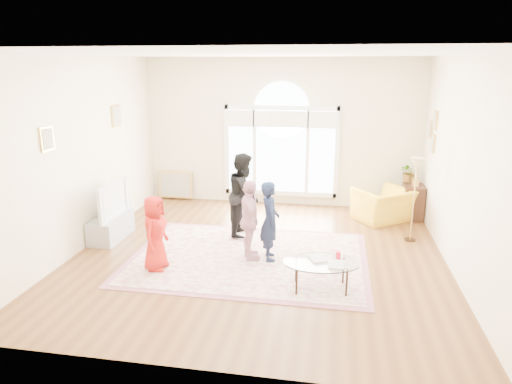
% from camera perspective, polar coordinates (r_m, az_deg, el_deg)
% --- Properties ---
extents(ground, '(6.00, 6.00, 0.00)m').
position_cam_1_polar(ground, '(7.61, 0.30, -7.91)').
color(ground, '#563319').
rests_on(ground, ground).
extents(room_shell, '(6.00, 6.00, 6.00)m').
position_cam_1_polar(room_shell, '(9.89, 3.12, 7.05)').
color(room_shell, beige).
rests_on(room_shell, ground).
extents(area_rug, '(3.60, 2.60, 0.02)m').
position_cam_1_polar(area_rug, '(7.50, -0.93, -8.22)').
color(area_rug, beige).
rests_on(area_rug, ground).
extents(rug_border, '(3.80, 2.80, 0.01)m').
position_cam_1_polar(rug_border, '(7.50, -0.93, -8.25)').
color(rug_border, '#9A5A68').
rests_on(rug_border, ground).
extents(tv_console, '(0.45, 1.00, 0.42)m').
position_cam_1_polar(tv_console, '(8.65, -17.66, -4.23)').
color(tv_console, '#999BA1').
rests_on(tv_console, ground).
extents(television, '(0.17, 1.09, 0.63)m').
position_cam_1_polar(television, '(8.49, -17.91, -0.91)').
color(television, black).
rests_on(television, tv_console).
extents(coffee_table, '(1.12, 0.78, 0.54)m').
position_cam_1_polar(coffee_table, '(6.43, 8.14, -8.82)').
color(coffee_table, silver).
rests_on(coffee_table, ground).
extents(armchair, '(1.33, 1.30, 0.66)m').
position_cam_1_polar(armchair, '(9.49, 15.58, -1.57)').
color(armchair, yellow).
rests_on(armchair, ground).
extents(side_cabinet, '(0.40, 0.50, 0.70)m').
position_cam_1_polar(side_cabinet, '(9.80, 19.00, -1.18)').
color(side_cabinet, black).
rests_on(side_cabinet, ground).
extents(floor_lamp, '(0.31, 0.31, 1.51)m').
position_cam_1_polar(floor_lamp, '(8.33, 19.43, 2.53)').
color(floor_lamp, black).
rests_on(floor_lamp, ground).
extents(plant_pedestal, '(0.20, 0.20, 0.70)m').
position_cam_1_polar(plant_pedestal, '(10.02, 18.34, -0.76)').
color(plant_pedestal, white).
rests_on(plant_pedestal, ground).
extents(potted_plant, '(0.47, 0.43, 0.44)m').
position_cam_1_polar(potted_plant, '(9.88, 18.62, 2.41)').
color(potted_plant, '#33722D').
rests_on(potted_plant, plant_pedestal).
extents(leaning_picture, '(0.80, 0.14, 0.62)m').
position_cam_1_polar(leaning_picture, '(10.86, -9.92, -0.86)').
color(leaning_picture, tan).
rests_on(leaning_picture, ground).
extents(child_red, '(0.39, 0.58, 1.15)m').
position_cam_1_polar(child_red, '(7.06, -12.51, -5.01)').
color(child_red, red).
rests_on(child_red, area_rug).
extents(child_navy, '(0.42, 0.53, 1.28)m').
position_cam_1_polar(child_navy, '(7.22, 1.74, -3.63)').
color(child_navy, '#161E38').
rests_on(child_navy, area_rug).
extents(child_black, '(0.59, 0.75, 1.51)m').
position_cam_1_polar(child_black, '(8.26, -1.49, -0.29)').
color(child_black, black).
rests_on(child_black, area_rug).
extents(child_pink, '(0.55, 0.82, 1.30)m').
position_cam_1_polar(child_pink, '(7.22, -0.80, -3.56)').
color(child_pink, '#D79CAD').
rests_on(child_pink, area_rug).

